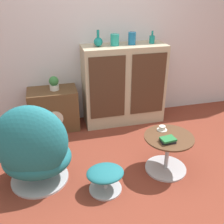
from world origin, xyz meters
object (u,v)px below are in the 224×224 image
Objects in this scene: tv_console at (54,109)px; egg_chair at (34,151)px; coffee_table at (167,152)px; ottoman at (105,176)px; vase_inner_left at (115,40)px; book_stack at (168,140)px; vase_rightmost at (152,39)px; sideboard at (124,85)px; potted_plant at (54,83)px; vase_inner_right at (132,38)px; teacup at (162,128)px; vase_leftmost at (98,41)px.

egg_chair is (-0.24, -1.14, 0.12)m from tv_console.
tv_console reaches higher than coffee_table.
vase_inner_left reaches higher than ottoman.
vase_rightmost is at bearing 76.74° from book_stack.
sideboard is 6.93× the size of vase_rightmost.
ottoman is 1.99× the size of potted_plant.
book_stack is at bearing -8.73° from egg_chair.
vase_inner_right reaches higher than sideboard.
coffee_table is (1.14, -1.25, -0.06)m from tv_console.
tv_console reaches higher than teacup.
sideboard is 0.98m from potted_plant.
sideboard reaches higher than potted_plant.
vase_inner_right is 1.20m from potted_plant.
tv_console is 1.25× the size of coffee_table.
vase_inner_left is (-0.27, 1.25, 0.97)m from coffee_table.
book_stack is (1.08, -1.34, 0.16)m from tv_console.
sideboard is 1.34m from book_stack.
vase_inner_right reaches higher than teacup.
teacup is (1.13, -1.11, 0.16)m from tv_console.
sideboard reaches higher than coffee_table.
vase_leftmost is (0.65, -0.01, 0.91)m from tv_console.
book_stack reaches higher than coffee_table.
vase_rightmost reaches higher than tv_console.
vase_leftmost is (0.89, 1.13, 0.79)m from egg_chair.
teacup reaches higher than ottoman.
vase_inner_left is 0.24m from vase_inner_right.
sideboard is 6.09× the size of potted_plant.
sideboard is at bearing 66.76° from ottoman.
coffee_table is at bearing -68.32° from vase_leftmost.
vase_inner_right is 0.98× the size of vase_rightmost.
vase_leftmost reaches higher than vase_rightmost.
coffee_table is (0.73, 0.15, 0.06)m from ottoman.
vase_rightmost is (0.99, 1.39, 1.01)m from ottoman.
vase_inner_left is at bearing 71.60° from ottoman.
ottoman is 1.53m from potted_plant.
vase_rightmost is 0.88× the size of potted_plant.
egg_chair is 2.48× the size of ottoman.
teacup is at bearing -89.31° from vase_inner_right.
vase_inner_right is at bearing -0.00° from vase_leftmost.
egg_chair is 1.64m from vase_leftmost.
tv_console is at bearing 128.93° from book_stack.
teacup is at bearing 97.04° from coffee_table.
vase_rightmost reaches higher than sideboard.
tv_console is (-1.01, 0.01, -0.28)m from sideboard.
vase_inner_left is 1.55m from book_stack.
teacup is at bearing 1.20° from egg_chair.
potted_plant is (-0.37, 1.40, 0.50)m from ottoman.
vase_rightmost is at bearing 78.39° from coffee_table.
vase_inner_right is 1.01× the size of book_stack.
potted_plant reaches higher than teacup.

